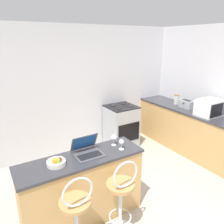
# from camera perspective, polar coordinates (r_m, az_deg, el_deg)

# --- Properties ---
(wall_back) EXTENTS (12.00, 0.06, 2.60)m
(wall_back) POSITION_cam_1_polar(r_m,az_deg,el_deg) (4.54, -10.16, 5.23)
(wall_back) COLOR silver
(wall_back) RESTS_ON ground_plane
(breakfast_bar) EXTENTS (1.59, 0.48, 0.93)m
(breakfast_bar) POSITION_cam_1_polar(r_m,az_deg,el_deg) (3.03, -7.56, -19.33)
(breakfast_bar) COLOR tan
(breakfast_bar) RESTS_ON ground_plane
(counter_right) EXTENTS (0.64, 3.20, 0.93)m
(counter_right) POSITION_cam_1_polar(r_m,az_deg,el_deg) (4.80, 22.26, -5.65)
(counter_right) COLOR tan
(counter_right) RESTS_ON ground_plane
(bar_stool_near) EXTENTS (0.40, 0.40, 1.07)m
(bar_stool_near) POSITION_cam_1_polar(r_m,az_deg,el_deg) (2.59, -9.20, -25.95)
(bar_stool_near) COLOR silver
(bar_stool_near) RESTS_ON ground_plane
(bar_stool_far) EXTENTS (0.40, 0.40, 1.07)m
(bar_stool_far) POSITION_cam_1_polar(r_m,az_deg,el_deg) (2.78, 2.41, -21.98)
(bar_stool_far) COLOR silver
(bar_stool_far) RESTS_ON ground_plane
(laptop) EXTENTS (0.35, 0.32, 0.23)m
(laptop) POSITION_cam_1_polar(r_m,az_deg,el_deg) (2.82, -6.53, -9.68)
(laptop) COLOR #47474C
(laptop) RESTS_ON breakfast_bar
(microwave) EXTENTS (0.48, 0.36, 0.31)m
(microwave) POSITION_cam_1_polar(r_m,az_deg,el_deg) (4.53, 24.13, 1.04)
(microwave) COLOR white
(microwave) RESTS_ON counter_right
(toaster) EXTENTS (0.19, 0.29, 0.17)m
(toaster) POSITION_cam_1_polar(r_m,az_deg,el_deg) (4.89, 18.88, 1.99)
(toaster) COLOR #9EA3A8
(toaster) RESTS_ON counter_right
(stove_range) EXTENTS (0.63, 0.61, 0.94)m
(stove_range) POSITION_cam_1_polar(r_m,az_deg,el_deg) (4.92, 2.41, -3.68)
(stove_range) COLOR #9EA3A8
(stove_range) RESTS_ON ground_plane
(wine_glass_short) EXTENTS (0.07, 0.07, 0.14)m
(wine_glass_short) POSITION_cam_1_polar(r_m,az_deg,el_deg) (2.89, 2.47, -7.94)
(wine_glass_short) COLOR silver
(wine_glass_short) RESTS_ON breakfast_bar
(wine_glass_tall) EXTENTS (0.08, 0.08, 0.15)m
(wine_glass_tall) POSITION_cam_1_polar(r_m,az_deg,el_deg) (2.99, 0.49, -6.77)
(wine_glass_tall) COLOR silver
(wine_glass_tall) RESTS_ON breakfast_bar
(storage_jar) EXTENTS (0.11, 0.11, 0.22)m
(storage_jar) POSITION_cam_1_polar(r_m,az_deg,el_deg) (5.10, 16.51, 3.19)
(storage_jar) COLOR silver
(storage_jar) RESTS_ON counter_right
(fruit_bowl) EXTENTS (0.22, 0.22, 0.11)m
(fruit_bowl) POSITION_cam_1_polar(r_m,az_deg,el_deg) (2.65, -14.31, -12.61)
(fruit_bowl) COLOR silver
(fruit_bowl) RESTS_ON breakfast_bar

